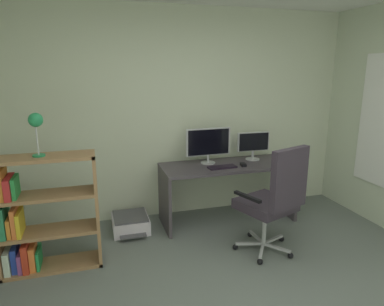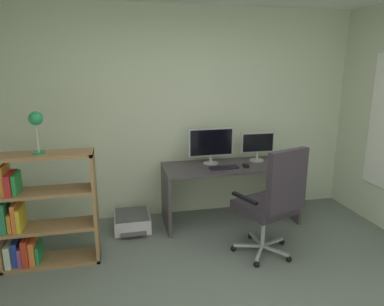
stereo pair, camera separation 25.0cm
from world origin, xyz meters
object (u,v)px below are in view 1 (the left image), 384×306
Objects in this scene: monitor_main at (208,143)px; bookshelf at (36,219)px; computer_mouse at (243,165)px; desk_lamp at (36,123)px; printer at (131,223)px; keyboard at (222,167)px; desk at (228,178)px; office_chair at (275,197)px; monitor_secondary at (253,143)px.

bookshelf is (-1.92, -0.64, -0.48)m from monitor_main.
monitor_main reaches higher than computer_mouse.
desk_lamp reaches higher than printer.
bookshelf reaches higher than keyboard.
monitor_main is 2.08m from bookshelf.
desk is at bearing 14.24° from desk_lamp.
desk is 4.20× the size of desk_lamp.
computer_mouse is 0.09× the size of office_chair.
monitor_secondary is at bearing 54.22° from computer_mouse.
office_chair is at bearing -75.42° from keyboard.
monitor_secondary is at bearing 0.01° from monitor_main.
monitor_main is at bearing 153.41° from desk.
desk is 0.28m from computer_mouse.
bookshelf is 2.85× the size of desk_lamp.
monitor_main is 0.36m from keyboard.
monitor_secondary is at bearing 76.04° from office_chair.
monitor_main is 1.98m from desk_lamp.
bookshelf reaches higher than printer.
desk_lamp reaches higher than desk.
bookshelf is 0.91m from desk_lamp.
keyboard is at bearing -68.67° from monitor_main.
computer_mouse is at bearing 88.99° from office_chair.
monitor_main reaches higher than keyboard.
monitor_main is 1.67× the size of keyboard.
monitor_main is at bearing 107.64° from keyboard.
desk is 3.87× the size of monitor_secondary.
bookshelf reaches higher than desk.
monitor_secondary is (0.61, 0.00, -0.04)m from monitor_main.
desk is 2.92× the size of monitor_main.
bookshelf is at bearing -161.68° from monitor_main.
printer is (0.84, 0.57, -1.32)m from desk_lamp.
printer is at bearing -176.29° from monitor_main.
office_chair is at bearing -82.08° from desk.
desk_lamp reaches higher than computer_mouse.
computer_mouse is 1.52m from printer.
printer is at bearing -177.89° from computer_mouse.
office_chair is at bearing -9.79° from bookshelf.
desk_lamp is (-2.18, 0.39, 0.78)m from office_chair.
monitor_secondary is at bearing 2.30° from printer.
monitor_secondary is (0.38, 0.11, 0.40)m from desk.
monitor_main is 5.67× the size of computer_mouse.
printer is at bearing 177.68° from desk.
monitor_secondary is 0.37× the size of office_chair.
desk is at bearing 97.92° from office_chair.
office_chair is (-0.26, -1.03, -0.32)m from monitor_secondary.
computer_mouse is 2.34m from bookshelf.
keyboard is 0.29× the size of office_chair.
office_chair is (0.35, -1.03, -0.36)m from monitor_main.
bookshelf is 2.11× the size of printer.
keyboard is 0.86× the size of desk_lamp.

